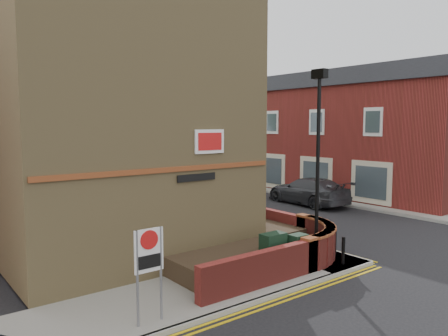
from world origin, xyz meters
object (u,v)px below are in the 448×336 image
utility_cabinet_large (273,252)px  silver_car_near (198,198)px  zone_sign (149,258)px  lamppost (318,165)px

utility_cabinet_large → silver_car_near: (3.90, 9.74, -0.01)m
utility_cabinet_large → zone_sign: size_ratio=0.55×
lamppost → utility_cabinet_large: bearing=177.0°
silver_car_near → utility_cabinet_large: bearing=-109.4°
lamppost → zone_sign: (-6.60, -0.70, -1.70)m
lamppost → utility_cabinet_large: (-1.90, 0.10, -2.62)m
zone_sign → silver_car_near: (8.60, 10.54, -0.93)m
utility_cabinet_large → zone_sign: 4.86m
lamppost → utility_cabinet_large: 3.24m
zone_sign → silver_car_near: size_ratio=0.51×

